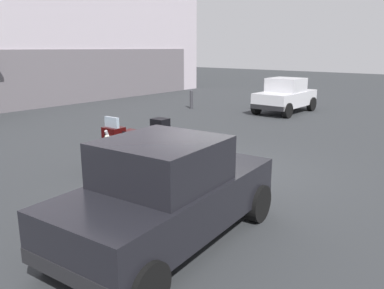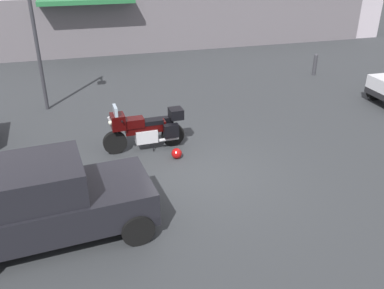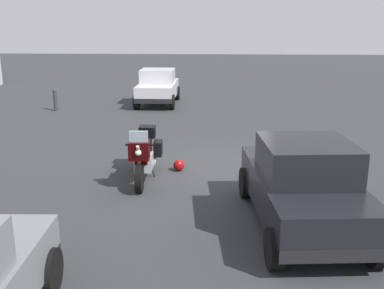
{
  "view_description": "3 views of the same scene",
  "coord_description": "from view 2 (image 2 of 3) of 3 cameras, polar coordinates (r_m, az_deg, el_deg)",
  "views": [
    {
      "loc": [
        -7.39,
        -5.14,
        2.88
      ],
      "look_at": [
        -0.23,
        0.68,
        0.58
      ],
      "focal_mm": 36.46,
      "sensor_mm": 36.0,
      "label": 1
    },
    {
      "loc": [
        -2.62,
        -8.38,
        5.19
      ],
      "look_at": [
        -0.1,
        0.41,
        0.65
      ],
      "focal_mm": 38.4,
      "sensor_mm": 36.0,
      "label": 2
    },
    {
      "loc": [
        -11.2,
        0.11,
        3.65
      ],
      "look_at": [
        -0.95,
        0.64,
        0.85
      ],
      "focal_mm": 42.73,
      "sensor_mm": 36.0,
      "label": 3
    }
  ],
  "objects": [
    {
      "name": "car_hatchback_near",
      "position": [
        8.22,
        -19.31,
        -7.51
      ],
      "size": [
        3.98,
        2.09,
        1.64
      ],
      "rotation": [
        0.0,
        0.0,
        0.09
      ],
      "color": "black",
      "rests_on": "ground"
    },
    {
      "name": "streetlamp_curbside",
      "position": [
        14.2,
        -21.07,
        14.51
      ],
      "size": [
        0.28,
        0.94,
        4.34
      ],
      "color": "#2D2D33",
      "rests_on": "ground"
    },
    {
      "name": "bollard_curbside",
      "position": [
        18.63,
        16.73,
        10.69
      ],
      "size": [
        0.16,
        0.16,
        0.92
      ],
      "color": "#333338",
      "rests_on": "ground"
    },
    {
      "name": "ground_plane",
      "position": [
        10.2,
        1.17,
        -4.21
      ],
      "size": [
        80.0,
        80.0,
        0.0
      ],
      "primitive_type": "plane",
      "color": "#2D3033"
    },
    {
      "name": "helmet",
      "position": [
        10.9,
        -2.15,
        -1.24
      ],
      "size": [
        0.28,
        0.28,
        0.28
      ],
      "primitive_type": "sphere",
      "color": "#990C0C",
      "rests_on": "ground"
    },
    {
      "name": "motorcycle",
      "position": [
        11.24,
        -6.46,
        2.24
      ],
      "size": [
        2.26,
        0.77,
        1.36
      ],
      "rotation": [
        0.0,
        0.0,
        3.18
      ],
      "color": "black",
      "rests_on": "ground"
    }
  ]
}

